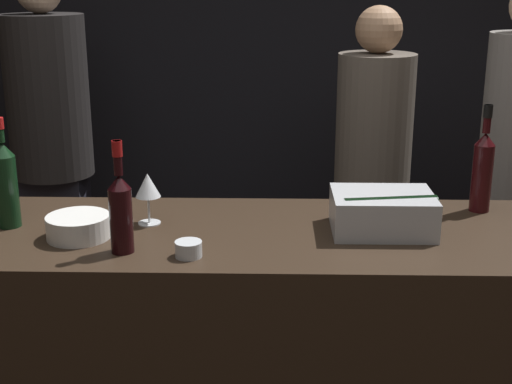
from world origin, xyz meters
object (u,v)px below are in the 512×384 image
red_wine_bottle_burgundy (5,182)px  bowl_white (78,226)px  candle_votive (189,249)px  person_grey_polo (52,141)px  ice_bin_with_bottles (383,211)px  red_wine_bottle_tall (121,209)px  red_wine_bottle_black_foil (483,168)px  person_in_hoodie (372,169)px  wine_glass (148,187)px

red_wine_bottle_burgundy → bowl_white: bearing=-21.5°
candle_votive → bowl_white: bearing=157.8°
bowl_white → person_grey_polo: 1.39m
ice_bin_with_bottles → red_wine_bottle_tall: bearing=-166.0°
ice_bin_with_bottles → candle_votive: 0.64m
red_wine_bottle_burgundy → red_wine_bottle_black_foil: 1.60m
ice_bin_with_bottles → red_wine_bottle_tall: red_wine_bottle_tall is taller
person_grey_polo → person_in_hoodie: bearing=165.3°
candle_votive → red_wine_bottle_tall: red_wine_bottle_tall is taller
ice_bin_with_bottles → red_wine_bottle_burgundy: (-1.22, 0.02, 0.08)m
red_wine_bottle_burgundy → person_in_hoodie: bearing=38.2°
person_in_hoodie → candle_votive: bearing=-62.8°
wine_glass → candle_votive: bearing=-60.2°
bowl_white → wine_glass: size_ratio=1.15×
wine_glass → ice_bin_with_bottles: bearing=-4.0°
ice_bin_with_bottles → red_wine_bottle_burgundy: size_ratio=0.91×
wine_glass → red_wine_bottle_tall: 0.25m
bowl_white → person_in_hoodie: size_ratio=0.12×
red_wine_bottle_tall → red_wine_bottle_burgundy: bearing=152.7°
person_grey_polo → ice_bin_with_bottles: bearing=131.0°
wine_glass → red_wine_bottle_black_foil: bearing=8.1°
red_wine_bottle_tall → person_in_hoodie: bearing=54.1°
ice_bin_with_bottles → bowl_white: size_ratio=1.66×
red_wine_bottle_black_foil → person_grey_polo: (-1.81, 1.01, -0.15)m
candle_votive → red_wine_bottle_black_foil: bearing=24.8°
candle_votive → red_wine_bottle_black_foil: red_wine_bottle_black_foil is taller
bowl_white → person_in_hoodie: 1.57m
bowl_white → red_wine_bottle_black_foil: bearing=12.7°
wine_glass → red_wine_bottle_burgundy: (-0.45, -0.04, 0.02)m
ice_bin_with_bottles → red_wine_bottle_burgundy: 1.22m
red_wine_bottle_burgundy → red_wine_bottle_tall: bearing=-27.3°
candle_votive → red_wine_bottle_burgundy: (-0.62, 0.25, 0.13)m
ice_bin_with_bottles → wine_glass: 0.77m
ice_bin_with_bottles → bowl_white: (-0.96, -0.08, -0.03)m
candle_votive → red_wine_bottle_burgundy: 0.68m
bowl_white → red_wine_bottle_tall: size_ratio=0.59×
bowl_white → wine_glass: bearing=34.5°
wine_glass → red_wine_bottle_black_foil: 1.14m
bowl_white → red_wine_bottle_tall: 0.22m
person_in_hoodie → ice_bin_with_bottles: bearing=-40.1°
ice_bin_with_bottles → red_wine_bottle_tall: 0.83m
person_in_hoodie → person_grey_polo: (-1.55, 0.16, 0.09)m
ice_bin_with_bottles → candle_votive: ice_bin_with_bottles is taller
red_wine_bottle_burgundy → red_wine_bottle_black_foil: bearing=7.1°
bowl_white → person_in_hoodie: bearing=46.9°
red_wine_bottle_burgundy → person_in_hoodie: 1.70m
wine_glass → red_wine_bottle_black_foil: size_ratio=0.46×
candle_votive → person_grey_polo: (-0.84, 1.46, -0.02)m
person_grey_polo → red_wine_bottle_black_foil: bearing=142.2°
wine_glass → person_in_hoodie: size_ratio=0.10×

